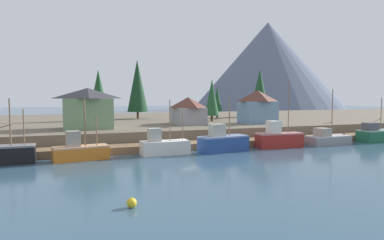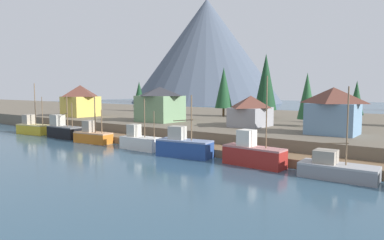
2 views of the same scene
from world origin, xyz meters
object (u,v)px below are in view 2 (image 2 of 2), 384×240
Objects in this scene: fishing_boat_orange at (93,136)px; house_yellow at (81,100)px; fishing_boat_white at (140,142)px; fishing_boat_red at (253,154)px; fishing_boat_yellow at (33,128)px; house_green at (160,104)px; conifer_near_right at (139,94)px; fishing_boat_black at (63,130)px; conifer_mid_right at (224,88)px; house_grey at (251,111)px; house_blue at (333,110)px; fishing_boat_grey at (336,169)px; conifer_back_left at (357,98)px; conifer_mid_left at (266,82)px; conifer_back_right at (307,96)px; fishing_boat_blue at (184,146)px.

house_yellow is (-21.04, 12.76, 4.93)m from fishing_boat_orange.
fishing_boat_white is at bearing -21.51° from house_yellow.
house_yellow is at bearing 169.73° from fishing_boat_red.
fishing_boat_yellow is at bearing -175.67° from fishing_boat_red.
house_green is 33.00m from conifer_near_right.
fishing_boat_black is 35.20m from conifer_mid_right.
house_blue reaches higher than house_grey.
conifer_near_right reaches higher than fishing_boat_orange.
house_yellow is (-40.65, -3.69, 0.99)m from house_grey.
conifer_back_left reaches higher than fishing_boat_grey.
fishing_boat_black is 0.55× the size of conifer_mid_left.
fishing_boat_red is (28.40, 0.30, 0.23)m from fishing_boat_orange.
fishing_boat_black is at bearing -45.37° from house_yellow.
conifer_back_left is at bearing -9.45° from conifer_mid_left.
house_yellow is at bearing -168.96° from conifer_back_right.
fishing_boat_white is 0.53× the size of conifer_mid_left.
house_green is (-26.75, 13.95, 4.45)m from fishing_boat_red.
conifer_back_left is (18.75, -3.12, -3.10)m from conifer_mid_left.
fishing_boat_orange is at bearing -140.01° from house_grey.
fishing_boat_black is at bearing -142.87° from conifer_back_left.
conifer_mid_right is (-28.41, 17.78, 3.16)m from house_blue.
conifer_back_left is at bearing 19.42° from house_yellow.
conifer_back_left is at bearing 36.04° from fishing_boat_orange.
fishing_boat_yellow is at bearing -77.71° from house_yellow.
house_yellow is 56.62m from conifer_back_left.
fishing_boat_blue reaches higher than house_grey.
fishing_boat_white is 18.93m from house_grey.
fishing_boat_grey is 60.02m from house_yellow.
conifer_mid_left is at bearing 60.33° from fishing_boat_orange.
fishing_boat_black is 0.68× the size of conifer_mid_right.
fishing_boat_grey is (9.01, -0.20, -0.44)m from fishing_boat_red.
fishing_boat_red is 1.28× the size of house_green.
fishing_boat_yellow is at bearing -156.42° from house_grey.
fishing_boat_red is 1.13× the size of fishing_boat_grey.
conifer_back_right is at bearing 97.91° from fishing_boat_red.
house_grey is (19.61, 16.45, 3.93)m from fishing_boat_orange.
fishing_boat_blue is at bearing -81.38° from conifer_mid_left.
conifer_near_right is (-35.02, 34.04, 6.00)m from fishing_boat_white.
house_grey reaches higher than fishing_boat_white.
conifer_mid_right is at bearing 99.35° from fishing_boat_white.
fishing_boat_white is at bearing -79.58° from conifer_mid_right.
fishing_boat_orange is (18.24, 0.08, -0.08)m from fishing_boat_yellow.
conifer_mid_left reaches higher than conifer_mid_right.
conifer_near_right is at bearing 117.21° from fishing_boat_orange.
fishing_boat_black is at bearing -5.13° from fishing_boat_yellow.
conifer_back_right is (-6.26, 7.86, 1.73)m from house_blue.
fishing_boat_yellow is 1.47× the size of house_blue.
fishing_boat_yellow is 47.99m from conifer_mid_left.
fishing_boat_blue is at bearing -4.77° from fishing_boat_white.
house_grey is 0.93× the size of conifer_back_left.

